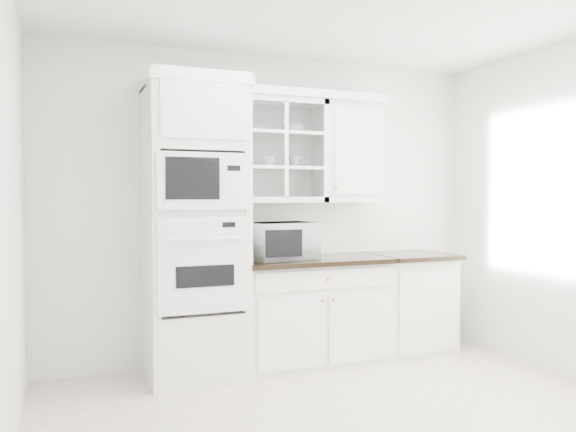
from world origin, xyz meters
name	(u,v)px	position (x,y,z in m)	size (l,w,h in m)	color
ground	(365,430)	(0.00, 0.00, 0.01)	(4.00, 3.50, 0.01)	beige
room_shell	(335,148)	(0.00, 0.43, 1.78)	(4.00, 3.50, 2.70)	white
oven_column	(195,228)	(-0.75, 1.42, 1.20)	(0.76, 0.68, 2.40)	white
base_cabinet_run	(312,310)	(0.28, 1.45, 0.46)	(1.32, 0.67, 0.92)	white
extra_base_cabinet	(409,302)	(1.28, 1.45, 0.46)	(0.72, 0.67, 0.92)	white
upper_cabinet_glass	(279,151)	(0.03, 1.58, 1.85)	(0.80, 0.33, 0.90)	white
upper_cabinet_solid	(348,153)	(0.71, 1.58, 1.85)	(0.55, 0.33, 0.90)	white
crown_molding	(269,94)	(-0.07, 1.56, 2.33)	(2.14, 0.38, 0.07)	white
countertop_microwave	(281,241)	(-0.02, 1.43, 1.08)	(0.54, 0.45, 0.31)	white
bowl_a	(260,129)	(-0.14, 1.60, 2.04)	(0.23, 0.23, 0.06)	white
bowl_b	(292,130)	(0.15, 1.59, 2.04)	(0.20, 0.20, 0.06)	white
cup_a	(269,162)	(-0.07, 1.58, 1.75)	(0.11, 0.11, 0.09)	white
cup_b	(295,162)	(0.18, 1.60, 1.76)	(0.11, 0.11, 0.10)	white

